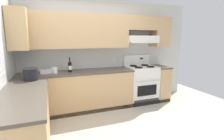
{
  "coord_description": "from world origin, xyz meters",
  "views": [
    {
      "loc": [
        -0.87,
        -2.51,
        1.63
      ],
      "look_at": [
        0.32,
        0.7,
        1.0
      ],
      "focal_mm": 27.26,
      "sensor_mm": 36.0,
      "label": 1
    }
  ],
  "objects": [
    {
      "name": "wine_bottle",
      "position": [
        -0.46,
        1.25,
        1.04
      ],
      "size": [
        0.08,
        0.08,
        0.33
      ],
      "color": "black",
      "rests_on": "counter_back_run"
    },
    {
      "name": "bucket",
      "position": [
        -1.2,
        0.72,
        1.02
      ],
      "size": [
        0.25,
        0.25,
        0.21
      ],
      "color": "black",
      "rests_on": "counter_left_run"
    },
    {
      "name": "bowl",
      "position": [
        -0.9,
        1.31,
        0.94
      ],
      "size": [
        0.33,
        0.2,
        0.08
      ],
      "color": "silver",
      "rests_on": "counter_back_run"
    },
    {
      "name": "counter_left_run",
      "position": [
        -1.24,
        -0.0,
        0.45
      ],
      "size": [
        0.63,
        1.91,
        0.91
      ],
      "color": "tan",
      "rests_on": "ground_plane"
    },
    {
      "name": "wall_back",
      "position": [
        0.39,
        1.53,
        1.48
      ],
      "size": [
        4.68,
        0.57,
        2.55
      ],
      "color": "silver",
      "rests_on": "ground_plane"
    },
    {
      "name": "stove",
      "position": [
        1.33,
        1.25,
        0.48
      ],
      "size": [
        0.76,
        0.62,
        1.2
      ],
      "color": "white",
      "rests_on": "ground_plane"
    },
    {
      "name": "counter_back_run",
      "position": [
        -0.03,
        1.24,
        0.45
      ],
      "size": [
        3.6,
        0.65,
        0.91
      ],
      "color": "tan",
      "rests_on": "ground_plane"
    },
    {
      "name": "paper_towel_roll",
      "position": [
        -0.78,
        1.2,
        0.98
      ],
      "size": [
        0.11,
        0.11,
        0.13
      ],
      "color": "white",
      "rests_on": "counter_back_run"
    },
    {
      "name": "ground_plane",
      "position": [
        0.0,
        0.0,
        0.0
      ],
      "size": [
        7.04,
        7.04,
        0.0
      ],
      "primitive_type": "plane",
      "color": "#B2AA99"
    }
  ]
}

